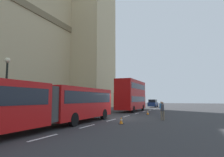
{
  "coord_description": "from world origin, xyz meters",
  "views": [
    {
      "loc": [
        -19.58,
        -7.12,
        1.97
      ],
      "look_at": [
        8.77,
        4.26,
        5.11
      ],
      "focal_mm": 32.03,
      "sensor_mm": 36.0,
      "label": 1
    }
  ],
  "objects_px": {
    "double_decker_bus": "(131,94)",
    "pedestrian_near_cones": "(163,110)",
    "traffic_cone_west": "(121,120)",
    "street_lamp": "(6,85)",
    "pedestrian_by_kerb": "(161,108)",
    "articulated_bus": "(41,102)",
    "sedan_lead": "(153,103)",
    "traffic_cone_middle": "(148,112)"
  },
  "relations": [
    {
      "from": "street_lamp",
      "to": "pedestrian_by_kerb",
      "type": "height_order",
      "value": "street_lamp"
    },
    {
      "from": "sedan_lead",
      "to": "pedestrian_by_kerb",
      "type": "relative_size",
      "value": 2.6
    },
    {
      "from": "double_decker_bus",
      "to": "pedestrian_near_cones",
      "type": "distance_m",
      "value": 13.57
    },
    {
      "from": "traffic_cone_west",
      "to": "pedestrian_by_kerb",
      "type": "height_order",
      "value": "pedestrian_by_kerb"
    },
    {
      "from": "double_decker_bus",
      "to": "traffic_cone_middle",
      "type": "bearing_deg",
      "value": -146.43
    },
    {
      "from": "articulated_bus",
      "to": "street_lamp",
      "type": "bearing_deg",
      "value": 75.72
    },
    {
      "from": "pedestrian_near_cones",
      "to": "pedestrian_by_kerb",
      "type": "height_order",
      "value": "same"
    },
    {
      "from": "double_decker_bus",
      "to": "sedan_lead",
      "type": "relative_size",
      "value": 2.11
    },
    {
      "from": "street_lamp",
      "to": "pedestrian_by_kerb",
      "type": "xyz_separation_m",
      "value": [
        12.14,
        -10.27,
        -2.14
      ]
    },
    {
      "from": "sedan_lead",
      "to": "street_lamp",
      "type": "height_order",
      "value": "street_lamp"
    },
    {
      "from": "traffic_cone_west",
      "to": "street_lamp",
      "type": "distance_m",
      "value": 9.51
    },
    {
      "from": "pedestrian_by_kerb",
      "to": "pedestrian_near_cones",
      "type": "bearing_deg",
      "value": -170.66
    },
    {
      "from": "traffic_cone_middle",
      "to": "pedestrian_by_kerb",
      "type": "relative_size",
      "value": 0.34
    },
    {
      "from": "double_decker_bus",
      "to": "street_lamp",
      "type": "distance_m",
      "value": 20.12
    },
    {
      "from": "double_decker_bus",
      "to": "articulated_bus",
      "type": "bearing_deg",
      "value": -180.0
    },
    {
      "from": "sedan_lead",
      "to": "traffic_cone_middle",
      "type": "relative_size",
      "value": 7.59
    },
    {
      "from": "street_lamp",
      "to": "pedestrian_near_cones",
      "type": "xyz_separation_m",
      "value": [
        7.82,
        -10.98,
        -2.14
      ]
    },
    {
      "from": "traffic_cone_middle",
      "to": "pedestrian_near_cones",
      "type": "height_order",
      "value": "pedestrian_near_cones"
    },
    {
      "from": "street_lamp",
      "to": "double_decker_bus",
      "type": "bearing_deg",
      "value": -12.94
    },
    {
      "from": "traffic_cone_middle",
      "to": "street_lamp",
      "type": "height_order",
      "value": "street_lamp"
    },
    {
      "from": "sedan_lead",
      "to": "pedestrian_near_cones",
      "type": "xyz_separation_m",
      "value": [
        -29.78,
        -6.32,
        -0.0
      ]
    },
    {
      "from": "street_lamp",
      "to": "articulated_bus",
      "type": "bearing_deg",
      "value": -104.28
    },
    {
      "from": "sedan_lead",
      "to": "pedestrian_near_cones",
      "type": "distance_m",
      "value": 30.44
    },
    {
      "from": "articulated_bus",
      "to": "sedan_lead",
      "type": "distance_m",
      "value": 38.75
    },
    {
      "from": "traffic_cone_west",
      "to": "pedestrian_by_kerb",
      "type": "relative_size",
      "value": 0.34
    },
    {
      "from": "double_decker_bus",
      "to": "pedestrian_by_kerb",
      "type": "bearing_deg",
      "value": -142.3
    },
    {
      "from": "sedan_lead",
      "to": "street_lamp",
      "type": "relative_size",
      "value": 0.83
    },
    {
      "from": "articulated_bus",
      "to": "pedestrian_near_cones",
      "type": "height_order",
      "value": "articulated_bus"
    },
    {
      "from": "sedan_lead",
      "to": "traffic_cone_middle",
      "type": "xyz_separation_m",
      "value": [
        -23.75,
        -3.66,
        -0.63
      ]
    },
    {
      "from": "articulated_bus",
      "to": "traffic_cone_west",
      "type": "xyz_separation_m",
      "value": [
        4.8,
        -3.82,
        -1.46
      ]
    },
    {
      "from": "articulated_bus",
      "to": "traffic_cone_west",
      "type": "bearing_deg",
      "value": -38.56
    },
    {
      "from": "traffic_cone_west",
      "to": "pedestrian_by_kerb",
      "type": "distance_m",
      "value": 8.73
    },
    {
      "from": "traffic_cone_west",
      "to": "street_lamp",
      "type": "xyz_separation_m",
      "value": [
        -3.65,
        8.33,
        2.77
      ]
    },
    {
      "from": "double_decker_bus",
      "to": "pedestrian_near_cones",
      "type": "height_order",
      "value": "double_decker_bus"
    },
    {
      "from": "articulated_bus",
      "to": "traffic_cone_middle",
      "type": "bearing_deg",
      "value": -14.3
    },
    {
      "from": "pedestrian_near_cones",
      "to": "traffic_cone_middle",
      "type": "bearing_deg",
      "value": 23.8
    },
    {
      "from": "articulated_bus",
      "to": "traffic_cone_west",
      "type": "relative_size",
      "value": 30.94
    },
    {
      "from": "pedestrian_by_kerb",
      "to": "sedan_lead",
      "type": "bearing_deg",
      "value": 12.42
    },
    {
      "from": "pedestrian_by_kerb",
      "to": "double_decker_bus",
      "type": "bearing_deg",
      "value": 37.7
    },
    {
      "from": "traffic_cone_west",
      "to": "traffic_cone_middle",
      "type": "xyz_separation_m",
      "value": [
        10.19,
        0.0,
        0.0
      ]
    },
    {
      "from": "pedestrian_near_cones",
      "to": "pedestrian_by_kerb",
      "type": "bearing_deg",
      "value": 9.34
    },
    {
      "from": "traffic_cone_middle",
      "to": "pedestrian_near_cones",
      "type": "bearing_deg",
      "value": -156.2
    }
  ]
}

